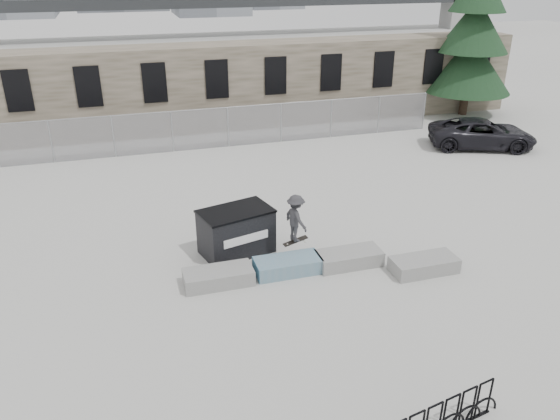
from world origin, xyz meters
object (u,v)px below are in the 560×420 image
object	(u,v)px
skateboarder	(296,218)
planter_far_left	(218,276)
spruce_tree	(474,34)
planter_center_right	(349,257)
suv	(482,133)
dumpster	(236,231)
planter_center_left	(288,265)
planter_offset	(424,264)

from	to	relation	value
skateboarder	planter_far_left	bearing A→B (deg)	87.96
spruce_tree	planter_center_right	bearing A→B (deg)	-133.27
suv	skateboarder	xyz separation A→B (m)	(-12.43, -8.04, 0.72)
planter_far_left	spruce_tree	distance (m)	23.51
dumpster	suv	bearing A→B (deg)	11.83
planter_far_left	spruce_tree	bearing A→B (deg)	39.24
planter_center_left	skateboarder	world-z (taller)	skateboarder
planter_far_left	planter_offset	xyz separation A→B (m)	(6.06, -1.10, 0.00)
spruce_tree	skateboarder	xyz separation A→B (m)	(-15.30, -13.90, -3.24)
dumpster	suv	distance (m)	15.74
planter_center_left	planter_far_left	bearing A→B (deg)	-178.75
suv	planter_offset	bearing A→B (deg)	159.09
dumpster	suv	xyz separation A→B (m)	(14.08, 7.03, -0.03)
skateboarder	dumpster	bearing A→B (deg)	41.34
planter_far_left	planter_offset	distance (m)	6.16
dumpster	planter_center_right	bearing A→B (deg)	-44.28
planter_far_left	skateboarder	xyz separation A→B (m)	(2.58, 0.70, 1.19)
skateboarder	spruce_tree	bearing A→B (deg)	-64.98
spruce_tree	dumpster	bearing A→B (deg)	-142.74
planter_far_left	planter_offset	world-z (taller)	same
planter_center_right	dumpster	world-z (taller)	dumpster
planter_far_left	suv	xyz separation A→B (m)	(15.00, 8.74, 0.47)
planter_far_left	planter_offset	bearing A→B (deg)	-10.32
planter_center_right	suv	distance (m)	14.06
planter_center_right	skateboarder	size ratio (longest dim) A/B	1.23
planter_offset	dumpster	xyz separation A→B (m)	(-5.14, 2.81, 0.50)
planter_offset	dumpster	bearing A→B (deg)	151.32
planter_center_left	planter_offset	xyz separation A→B (m)	(3.94, -1.15, 0.00)
planter_center_left	spruce_tree	size ratio (longest dim) A/B	0.17
planter_center_right	planter_offset	size ratio (longest dim) A/B	1.00
planter_center_right	skateboarder	xyz separation A→B (m)	(-1.49, 0.77, 1.19)
planter_offset	skateboarder	bearing A→B (deg)	152.67
planter_offset	suv	world-z (taller)	suv
suv	planter_center_right	bearing A→B (deg)	150.20
planter_far_left	planter_center_right	bearing A→B (deg)	-1.04
planter_center_left	planter_offset	size ratio (longest dim) A/B	1.00
planter_center_left	suv	xyz separation A→B (m)	(12.88, 8.69, 0.47)
suv	dumpster	bearing A→B (deg)	137.88
dumpster	planter_center_left	bearing A→B (deg)	-68.87
planter_far_left	planter_center_left	bearing A→B (deg)	1.25
planter_center_left	dumpster	world-z (taller)	dumpster
skateboarder	planter_center_right	bearing A→B (deg)	-134.68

